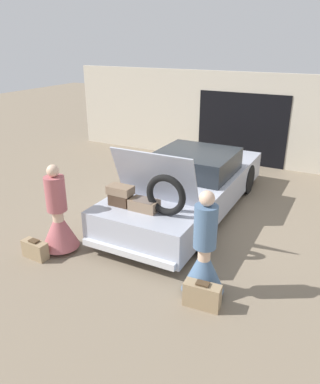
# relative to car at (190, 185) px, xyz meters

# --- Properties ---
(ground_plane) EXTENTS (40.00, 40.00, 0.00)m
(ground_plane) POSITION_rel_car_xyz_m (-0.00, 0.00, -0.61)
(ground_plane) COLOR #7F705B
(garage_wall_back) EXTENTS (12.00, 0.14, 2.80)m
(garage_wall_back) POSITION_rel_car_xyz_m (-0.00, 4.06, 0.78)
(garage_wall_back) COLOR beige
(garage_wall_back) RESTS_ON ground_plane
(car) EXTENTS (1.99, 5.38, 1.87)m
(car) POSITION_rel_car_xyz_m (0.00, 0.00, 0.00)
(car) COLOR #B2B7C6
(car) RESTS_ON ground_plane
(person_left) EXTENTS (0.70, 0.70, 1.69)m
(person_left) POSITION_rel_car_xyz_m (-1.43, -2.75, -0.01)
(person_left) COLOR beige
(person_left) RESTS_ON ground_plane
(person_right) EXTENTS (0.66, 0.66, 1.74)m
(person_right) POSITION_rel_car_xyz_m (1.43, -2.75, 0.01)
(person_right) COLOR beige
(person_right) RESTS_ON ground_plane
(suitcase_beside_left_person) EXTENTS (0.51, 0.23, 0.36)m
(suitcase_beside_left_person) POSITION_rel_car_xyz_m (-1.65, -3.19, -0.44)
(suitcase_beside_left_person) COLOR #9E8460
(suitcase_beside_left_person) RESTS_ON ground_plane
(suitcase_beside_right_person) EXTENTS (0.57, 0.25, 0.42)m
(suitcase_beside_right_person) POSITION_rel_car_xyz_m (1.54, -3.04, -0.41)
(suitcase_beside_right_person) COLOR #9E8460
(suitcase_beside_right_person) RESTS_ON ground_plane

